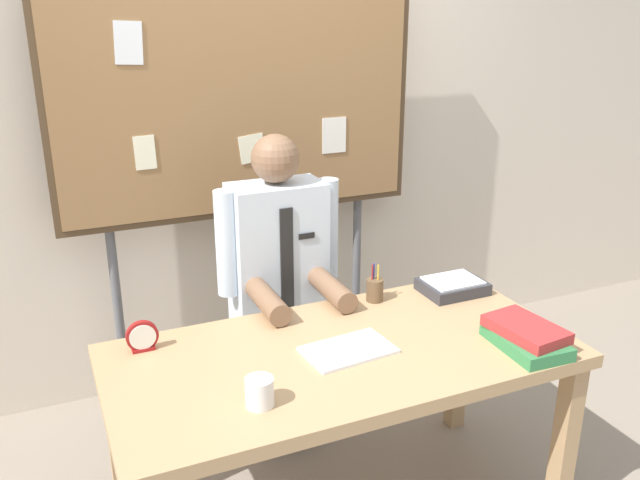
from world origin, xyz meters
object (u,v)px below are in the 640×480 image
Objects in this scene: pen_holder at (375,290)px; person at (279,303)px; desk at (342,372)px; bulletin_board at (240,100)px; desk_clock at (142,337)px; book_stack at (526,336)px; open_notebook at (348,350)px; coffee_mug at (260,392)px; paper_tray at (453,286)px.

person is at bearing 133.23° from pen_holder.
person reaches higher than desk.
desk_clock is at bearing -127.87° from bulletin_board.
open_notebook is at bearing 159.36° from book_stack.
book_stack is at bearing -20.64° from open_notebook.
desk_clock is 0.71× the size of pen_holder.
coffee_mug is at bearing -154.34° from open_notebook.
open_notebook is 3.37× the size of coffee_mug.
bulletin_board is at bearing 114.18° from book_stack.
paper_tray is at bearing -52.82° from bulletin_board.
coffee_mug is (-0.38, -1.32, -0.69)m from bulletin_board.
open_notebook is (0.01, -0.02, 0.09)m from desk.
person is 4.48× the size of book_stack.
bulletin_board is (-0.00, 1.11, 0.83)m from desk.
bulletin_board is 1.28m from paper_tray.
pen_holder is at bearing 118.55° from book_stack.
book_stack is (0.61, -0.88, 0.13)m from person.
open_notebook is (0.01, -0.66, 0.10)m from person.
desk is at bearing -89.99° from bulletin_board.
pen_holder is (-0.31, 0.56, 0.01)m from book_stack.
open_notebook is (0.01, -1.13, -0.73)m from bulletin_board.
open_notebook is 0.73m from desk_clock.
pen_holder is at bearing 46.78° from desk.
paper_tray is (0.64, 0.26, 0.12)m from desk.
bulletin_board is 1.64m from book_stack.
book_stack is at bearing -61.45° from pen_holder.
desk is 5.30× the size of open_notebook.
coffee_mug is (-0.99, 0.03, 0.00)m from book_stack.
open_notebook is (-0.59, 0.22, -0.04)m from book_stack.
desk is 0.64m from person.
paper_tray is at bearing 24.13° from open_notebook.
desk_clock is at bearing 156.51° from desk.
bulletin_board is 12.97× the size of pen_holder.
book_stack is at bearing -65.82° from bulletin_board.
desk_clock is at bearing 118.59° from coffee_mug.
paper_tray is at bearing 85.94° from book_stack.
desk is at bearing -133.22° from pen_holder.
person is 0.94m from coffee_mug.
person is 8.76× the size of pen_holder.
coffee_mug is 0.58× the size of pen_holder.
desk is 0.10m from open_notebook.
book_stack is 0.51m from paper_tray.
desk_clock is at bearing 155.52° from open_notebook.
person is at bearing 65.96° from coffee_mug.
book_stack is 1.95× the size of pen_holder.
desk is 5.27× the size of book_stack.
desk_clock reaches higher than coffee_mug.
paper_tray is at bearing -9.69° from pen_holder.
pen_holder reaches higher than desk_clock.
bulletin_board is at bearing 90.01° from desk.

